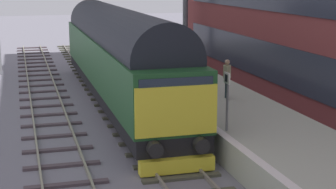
{
  "coord_description": "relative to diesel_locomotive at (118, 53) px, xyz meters",
  "views": [
    {
      "loc": [
        -4.61,
        -18.72,
        6.1
      ],
      "look_at": [
        0.2,
        -1.56,
        2.18
      ],
      "focal_mm": 57.61,
      "sensor_mm": 36.0,
      "label": 1
    }
  ],
  "objects": [
    {
      "name": "track_main",
      "position": [
        -0.0,
        -6.75,
        -2.44
      ],
      "size": [
        2.5,
        60.0,
        0.15
      ],
      "color": "gray",
      "rests_on": "ground"
    },
    {
      "name": "platform_number_sign",
      "position": [
        1.99,
        -9.19,
        -0.17
      ],
      "size": [
        0.1,
        0.44,
        1.98
      ],
      "color": "slate",
      "rests_on": "station_platform"
    },
    {
      "name": "station_platform",
      "position": [
        3.6,
        -6.75,
        -1.99
      ],
      "size": [
        4.0,
        44.0,
        1.01
      ],
      "color": "#A9AE9B",
      "rests_on": "ground"
    },
    {
      "name": "ground_plane",
      "position": [
        -0.0,
        -6.75,
        -2.49
      ],
      "size": [
        140.0,
        140.0,
        0.0
      ],
      "primitive_type": "plane",
      "color": "slate",
      "rests_on": "ground"
    },
    {
      "name": "waiting_passenger",
      "position": [
        3.91,
        -4.4,
        -0.5
      ],
      "size": [
        0.46,
        0.46,
        1.64
      ],
      "rotation": [
        0.0,
        0.0,
        1.09
      ],
      "color": "#243238",
      "rests_on": "station_platform"
    },
    {
      "name": "track_adjacent_west",
      "position": [
        -3.45,
        -6.75,
        -2.43
      ],
      "size": [
        2.5,
        60.0,
        0.15
      ],
      "color": "gray",
      "rests_on": "ground"
    },
    {
      "name": "diesel_locomotive",
      "position": [
        0.0,
        0.0,
        0.0
      ],
      "size": [
        2.74,
        20.42,
        4.68
      ],
      "color": "black",
      "rests_on": "ground"
    }
  ]
}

